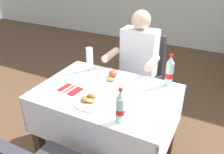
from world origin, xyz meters
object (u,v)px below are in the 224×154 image
seated_diner_far (137,65)px  main_dining_table (107,109)px  plate_far_diner (113,78)px  beer_glass_left (90,59)px  plate_near_camera (91,100)px  cola_bottle_primary (169,72)px  cola_bottle_secondary (120,107)px  napkin_cutlery_set (70,89)px  chair_far_diner_seat (140,74)px

seated_diner_far → main_dining_table: bearing=-89.6°
seated_diner_far → plate_far_diner: 0.48m
main_dining_table → beer_glass_left: (-0.32, 0.27, 0.29)m
main_dining_table → plate_near_camera: bearing=-97.7°
plate_far_diner → cola_bottle_primary: (0.45, 0.12, 0.10)m
main_dining_table → cola_bottle_secondary: (0.26, -0.30, 0.29)m
beer_glass_left → napkin_cutlery_set: 0.40m
main_dining_table → cola_bottle_primary: (0.41, 0.32, 0.30)m
napkin_cutlery_set → beer_glass_left: bearing=97.8°
cola_bottle_secondary → napkin_cutlery_set: size_ratio=1.28×
napkin_cutlery_set → main_dining_table: bearing=23.6°
cola_bottle_primary → plate_far_diner: bearing=-164.5°
seated_diner_far → cola_bottle_primary: bearing=-40.3°
plate_near_camera → cola_bottle_secondary: cola_bottle_secondary is taller
chair_far_diner_seat → plate_near_camera: size_ratio=3.73×
plate_near_camera → seated_diner_far: bearing=88.6°
chair_far_diner_seat → beer_glass_left: size_ratio=4.38×
seated_diner_far → plate_near_camera: bearing=-91.4°
main_dining_table → cola_bottle_primary: 0.60m
seated_diner_far → cola_bottle_secondary: 1.01m
main_dining_table → beer_glass_left: 0.51m
plate_far_diner → cola_bottle_primary: cola_bottle_primary is taller
cola_bottle_secondary → cola_bottle_primary: bearing=76.0°
main_dining_table → beer_glass_left: size_ratio=4.99×
cola_bottle_primary → napkin_cutlery_set: bearing=-147.5°
beer_glass_left → cola_bottle_secondary: size_ratio=0.89×
seated_diner_far → beer_glass_left: 0.53m
plate_near_camera → plate_far_diner: (-0.01, 0.39, 0.00)m
plate_near_camera → beer_glass_left: 0.56m
seated_diner_far → plate_near_camera: seated_diner_far is taller
seated_diner_far → cola_bottle_secondary: (0.27, -0.97, 0.15)m
beer_glass_left → napkin_cutlery_set: size_ratio=1.14×
chair_far_diner_seat → seated_diner_far: bearing=-92.4°
main_dining_table → chair_far_diner_seat: 0.78m
plate_near_camera → napkin_cutlery_set: plate_near_camera is taller
cola_bottle_secondary → beer_glass_left: bearing=135.8°
plate_near_camera → cola_bottle_primary: size_ratio=0.93×
chair_far_diner_seat → napkin_cutlery_set: chair_far_diner_seat is taller
main_dining_table → seated_diner_far: bearing=90.4°
beer_glass_left → cola_bottle_primary: 0.74m
plate_near_camera → plate_far_diner: 0.39m
beer_glass_left → cola_bottle_secondary: (0.58, -0.56, -0.00)m
plate_near_camera → plate_far_diner: plate_far_diner is taller
seated_diner_far → beer_glass_left: bearing=-128.1°
main_dining_table → plate_far_diner: plate_far_diner is taller
plate_near_camera → chair_far_diner_seat: bearing=88.5°
beer_glass_left → cola_bottle_secondary: 0.81m
cola_bottle_primary → main_dining_table: bearing=-142.5°
cola_bottle_primary → plate_near_camera: bearing=-130.8°
main_dining_table → plate_far_diner: 0.28m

